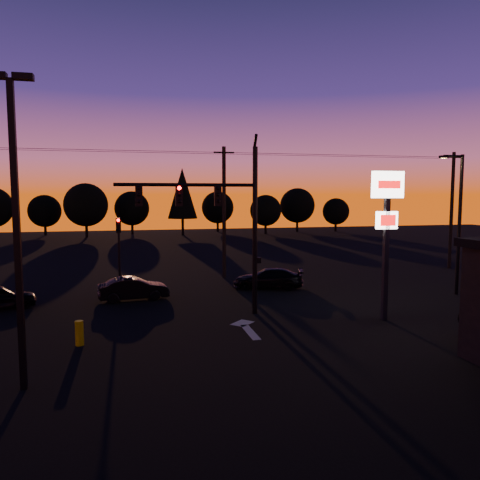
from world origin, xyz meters
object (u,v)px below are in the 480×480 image
object	(u,v)px
parking_lot_light	(16,212)
car_right	(268,278)
secondary_signal	(119,243)
pylon_sign	(387,213)
traffic_signal_mast	(222,212)
streetlight	(458,218)
car_mid	(134,289)
bollard	(79,333)

from	to	relation	value
parking_lot_light	car_right	world-z (taller)	parking_lot_light
secondary_signal	pylon_sign	size ratio (longest dim) A/B	0.64
secondary_signal	car_right	xyz separation A→B (m)	(8.90, -1.81, -2.24)
traffic_signal_mast	streetlight	size ratio (longest dim) A/B	1.07
secondary_signal	car_mid	world-z (taller)	secondary_signal
streetlight	car_mid	distance (m)	18.73
car_right	parking_lot_light	bearing A→B (deg)	-24.11
parking_lot_light	pylon_sign	bearing A→B (deg)	17.23
secondary_signal	car_mid	xyz separation A→B (m)	(0.79, -3.13, -2.24)
pylon_sign	car_mid	size ratio (longest dim) A/B	1.80
secondary_signal	car_mid	distance (m)	3.93
pylon_sign	bollard	size ratio (longest dim) A/B	7.13
car_mid	car_right	size ratio (longest dim) A/B	0.88
pylon_sign	streetlight	size ratio (longest dim) A/B	0.85
traffic_signal_mast	car_right	bearing A→B (deg)	54.89
parking_lot_light	car_mid	size ratio (longest dim) A/B	2.42
streetlight	car_mid	xyz separation A→B (m)	(-18.12, 2.85, -3.80)
secondary_signal	bollard	distance (m)	10.98
streetlight	car_right	size ratio (longest dim) A/B	1.87
traffic_signal_mast	secondary_signal	xyz separation A→B (m)	(-4.90, 7.49, -2.07)
parking_lot_light	pylon_sign	distance (m)	15.19
pylon_sign	car_right	distance (m)	9.74
car_mid	car_right	distance (m)	8.21
bollard	car_right	xyz separation A→B (m)	(10.20, 8.83, 0.14)
parking_lot_light	car_mid	xyz separation A→B (m)	(3.29, 11.35, -4.65)
streetlight	car_right	distance (m)	11.49
parking_lot_light	traffic_signal_mast	bearing A→B (deg)	43.37
secondary_signal	car_right	distance (m)	9.35
streetlight	car_mid	bearing A→B (deg)	171.06
secondary_signal	streetlight	xyz separation A→B (m)	(18.91, -5.99, 1.56)
traffic_signal_mast	bollard	xyz separation A→B (m)	(-6.20, -3.15, -4.46)
traffic_signal_mast	bollard	distance (m)	8.26
parking_lot_light	car_right	size ratio (longest dim) A/B	2.14
traffic_signal_mast	car_right	world-z (taller)	traffic_signal_mast
traffic_signal_mast	car_mid	xyz separation A→B (m)	(-4.11, 4.36, -4.31)
streetlight	car_mid	size ratio (longest dim) A/B	2.12
traffic_signal_mast	car_right	xyz separation A→B (m)	(4.00, 5.68, -4.32)
secondary_signal	parking_lot_light	bearing A→B (deg)	-99.79
streetlight	secondary_signal	bearing A→B (deg)	162.44
parking_lot_light	car_mid	bearing A→B (deg)	73.84
secondary_signal	bollard	size ratio (longest dim) A/B	4.56
streetlight	pylon_sign	bearing A→B (deg)	-149.92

